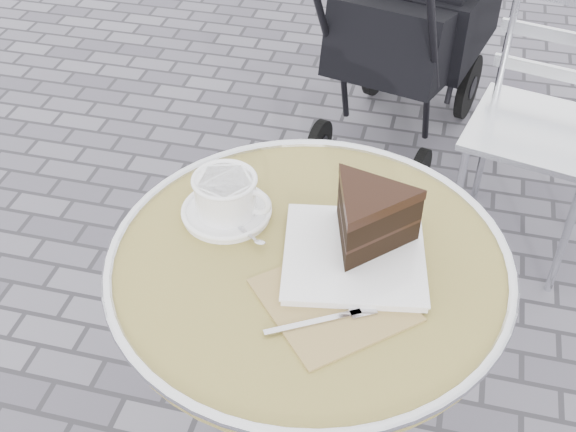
% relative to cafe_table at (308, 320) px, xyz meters
% --- Properties ---
extents(cafe_table, '(0.72, 0.72, 0.74)m').
position_rel_cafe_table_xyz_m(cafe_table, '(0.00, 0.00, 0.00)').
color(cafe_table, silver).
rests_on(cafe_table, ground).
extents(cappuccino_set, '(0.17, 0.17, 0.08)m').
position_rel_cafe_table_xyz_m(cappuccino_set, '(-0.17, 0.08, 0.20)').
color(cappuccino_set, white).
rests_on(cappuccino_set, cafe_table).
extents(cake_plate_set, '(0.31, 0.41, 0.13)m').
position_rel_cafe_table_xyz_m(cake_plate_set, '(0.09, 0.04, 0.22)').
color(cake_plate_set, '#9A7C54').
rests_on(cake_plate_set, cafe_table).
extents(bistro_chair, '(0.45, 0.45, 0.85)m').
position_rel_cafe_table_xyz_m(bistro_chair, '(0.48, 1.06, -0.04)').
color(bistro_chair, silver).
rests_on(bistro_chair, ground).
extents(baby_stroller, '(0.61, 0.99, 0.96)m').
position_rel_cafe_table_xyz_m(baby_stroller, '(0.03, 1.54, -0.14)').
color(baby_stroller, black).
rests_on(baby_stroller, ground).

